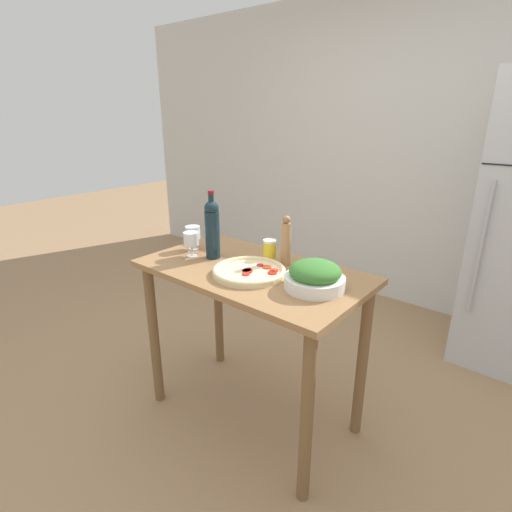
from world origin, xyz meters
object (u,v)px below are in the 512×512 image
object	(u,v)px
wine_glass_near	(191,240)
salad_bowl	(315,276)
wine_glass_far	(193,233)
salt_canister	(269,250)
wine_bottle	(212,228)
homemade_pizza	(249,271)
pepper_mill	(286,241)

from	to	relation	value
wine_glass_near	salad_bowl	bearing A→B (deg)	5.14
wine_glass_far	salt_canister	distance (m)	0.47
wine_bottle	salt_canister	distance (m)	0.33
wine_glass_near	homemade_pizza	xyz separation A→B (m)	(0.41, 0.00, -0.08)
wine_glass_near	salt_canister	bearing A→B (deg)	29.50
wine_glass_far	pepper_mill	xyz separation A→B (m)	(0.55, 0.14, 0.03)
wine_glass_near	wine_bottle	bearing A→B (deg)	29.77
wine_glass_near	salt_canister	world-z (taller)	wine_glass_near
wine_glass_far	homemade_pizza	size ratio (longest dim) A/B	0.38
homemade_pizza	salt_canister	size ratio (longest dim) A/B	3.03
wine_glass_far	salt_canister	world-z (taller)	wine_glass_far
homemade_pizza	wine_glass_near	bearing A→B (deg)	-179.44
wine_bottle	salad_bowl	size ratio (longest dim) A/B	1.34
wine_bottle	pepper_mill	bearing A→B (deg)	24.54
wine_bottle	salad_bowl	xyz separation A→B (m)	(0.63, 0.01, -0.11)
wine_bottle	wine_glass_near	world-z (taller)	wine_bottle
salt_canister	salad_bowl	bearing A→B (deg)	-21.42
pepper_mill	homemade_pizza	xyz separation A→B (m)	(-0.06, -0.22, -0.11)
homemade_pizza	salad_bowl	bearing A→B (deg)	10.72
wine_glass_near	wine_glass_far	world-z (taller)	same
pepper_mill	salad_bowl	xyz separation A→B (m)	(0.27, -0.16, -0.07)
wine_bottle	salt_canister	size ratio (longest dim) A/B	3.09
wine_glass_far	homemade_pizza	distance (m)	0.50
wine_glass_far	pepper_mill	world-z (taller)	pepper_mill
wine_glass_far	salt_canister	size ratio (longest dim) A/B	1.15
wine_bottle	pepper_mill	distance (m)	0.40
pepper_mill	salad_bowl	bearing A→B (deg)	-30.09
pepper_mill	salt_canister	xyz separation A→B (m)	(-0.09, -0.01, -0.07)
wine_glass_near	salt_canister	xyz separation A→B (m)	(0.37, 0.21, -0.03)
wine_bottle	salad_bowl	bearing A→B (deg)	0.63
homemade_pizza	pepper_mill	bearing A→B (deg)	75.55
wine_bottle	wine_glass_near	distance (m)	0.14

